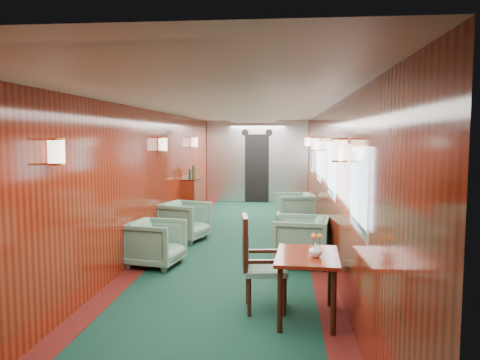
{
  "coord_description": "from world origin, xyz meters",
  "views": [
    {
      "loc": [
        0.8,
        -7.84,
        1.95
      ],
      "look_at": [
        0.0,
        0.6,
        1.15
      ],
      "focal_mm": 35.0,
      "sensor_mm": 36.0,
      "label": 1
    }
  ],
  "objects_px": {
    "dining_table": "(307,265)",
    "armchair_right_far": "(295,209)",
    "armchair_left_far": "(185,221)",
    "credenza": "(192,198)",
    "armchair_left_near": "(156,243)",
    "side_chair": "(256,259)",
    "armchair_right_near": "(301,240)"
  },
  "relations": [
    {
      "from": "dining_table",
      "to": "armchair_right_far",
      "type": "bearing_deg",
      "value": 93.36
    },
    {
      "from": "armchair_left_far",
      "to": "armchair_right_near",
      "type": "height_order",
      "value": "armchair_right_near"
    },
    {
      "from": "dining_table",
      "to": "armchair_left_near",
      "type": "xyz_separation_m",
      "value": [
        -2.17,
        1.85,
        -0.24
      ]
    },
    {
      "from": "armchair_right_far",
      "to": "armchair_right_near",
      "type": "bearing_deg",
      "value": -8.18
    },
    {
      "from": "credenza",
      "to": "armchair_left_near",
      "type": "bearing_deg",
      "value": -86.69
    },
    {
      "from": "armchair_right_far",
      "to": "credenza",
      "type": "bearing_deg",
      "value": -111.38
    },
    {
      "from": "armchair_right_near",
      "to": "armchair_right_far",
      "type": "height_order",
      "value": "armchair_right_near"
    },
    {
      "from": "dining_table",
      "to": "armchair_right_near",
      "type": "relative_size",
      "value": 1.19
    },
    {
      "from": "armchair_left_near",
      "to": "armchair_left_far",
      "type": "bearing_deg",
      "value": 8.37
    },
    {
      "from": "dining_table",
      "to": "armchair_right_near",
      "type": "height_order",
      "value": "armchair_right_near"
    },
    {
      "from": "dining_table",
      "to": "armchair_left_far",
      "type": "height_order",
      "value": "armchair_left_far"
    },
    {
      "from": "armchair_left_far",
      "to": "armchair_right_far",
      "type": "relative_size",
      "value": 1.01
    },
    {
      "from": "armchair_right_near",
      "to": "armchair_left_far",
      "type": "bearing_deg",
      "value": -116.74
    },
    {
      "from": "side_chair",
      "to": "armchair_left_near",
      "type": "xyz_separation_m",
      "value": [
        -1.61,
        1.65,
        -0.24
      ]
    },
    {
      "from": "credenza",
      "to": "armchair_right_near",
      "type": "distance_m",
      "value": 4.37
    },
    {
      "from": "armchair_left_far",
      "to": "armchair_right_far",
      "type": "height_order",
      "value": "armchair_left_far"
    },
    {
      "from": "credenza",
      "to": "armchair_right_far",
      "type": "distance_m",
      "value": 2.45
    },
    {
      "from": "dining_table",
      "to": "armchair_right_far",
      "type": "relative_size",
      "value": 1.23
    },
    {
      "from": "armchair_right_far",
      "to": "armchair_left_near",
      "type": "bearing_deg",
      "value": -40.97
    },
    {
      "from": "armchair_right_near",
      "to": "armchair_right_far",
      "type": "bearing_deg",
      "value": -171.5
    },
    {
      "from": "dining_table",
      "to": "credenza",
      "type": "bearing_deg",
      "value": 115.71
    },
    {
      "from": "armchair_left_far",
      "to": "armchair_right_far",
      "type": "distance_m",
      "value": 2.66
    },
    {
      "from": "credenza",
      "to": "armchair_left_near",
      "type": "xyz_separation_m",
      "value": [
        0.23,
        -3.93,
        -0.16
      ]
    },
    {
      "from": "armchair_left_near",
      "to": "armchair_left_far",
      "type": "distance_m",
      "value": 1.75
    },
    {
      "from": "side_chair",
      "to": "armchair_right_near",
      "type": "height_order",
      "value": "side_chair"
    },
    {
      "from": "dining_table",
      "to": "armchair_right_far",
      "type": "xyz_separation_m",
      "value": [
        -0.01,
        5.24,
        -0.23
      ]
    },
    {
      "from": "credenza",
      "to": "armchair_left_far",
      "type": "relative_size",
      "value": 1.59
    },
    {
      "from": "armchair_right_far",
      "to": "armchair_left_far",
      "type": "bearing_deg",
      "value": -60.28
    },
    {
      "from": "side_chair",
      "to": "armchair_left_far",
      "type": "xyz_separation_m",
      "value": [
        -1.54,
        3.4,
        -0.22
      ]
    },
    {
      "from": "side_chair",
      "to": "armchair_left_far",
      "type": "bearing_deg",
      "value": 107.35
    },
    {
      "from": "armchair_left_far",
      "to": "armchair_left_near",
      "type": "bearing_deg",
      "value": -164.62
    },
    {
      "from": "side_chair",
      "to": "armchair_right_far",
      "type": "bearing_deg",
      "value": 76.78
    }
  ]
}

